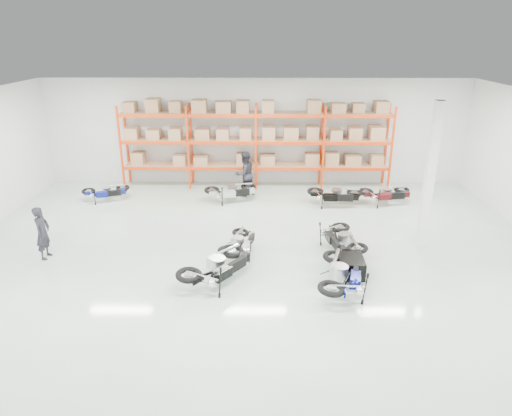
{
  "coord_description": "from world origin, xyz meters",
  "views": [
    {
      "loc": [
        0.24,
        -12.41,
        6.27
      ],
      "look_at": [
        0.07,
        0.93,
        1.1
      ],
      "focal_mm": 32.0,
      "sensor_mm": 36.0,
      "label": 1
    }
  ],
  "objects_px": {
    "moto_touring_right": "(341,235)",
    "moto_back_b": "(232,188)",
    "moto_back_c": "(335,191)",
    "moto_back_d": "(386,190)",
    "person_back": "(245,174)",
    "moto_silver_left": "(240,240)",
    "trailer": "(351,266)",
    "moto_back_a": "(106,189)",
    "person_left": "(43,233)",
    "moto_blue_centre": "(343,269)",
    "moto_black_far_left": "(218,262)"
  },
  "relations": [
    {
      "from": "moto_back_c",
      "to": "person_left",
      "type": "bearing_deg",
      "value": 120.67
    },
    {
      "from": "moto_black_far_left",
      "to": "moto_touring_right",
      "type": "xyz_separation_m",
      "value": [
        3.55,
        1.87,
        -0.06
      ]
    },
    {
      "from": "moto_silver_left",
      "to": "moto_back_b",
      "type": "height_order",
      "value": "moto_back_b"
    },
    {
      "from": "moto_back_a",
      "to": "person_left",
      "type": "xyz_separation_m",
      "value": [
        -0.23,
        -4.91,
        0.32
      ]
    },
    {
      "from": "moto_blue_centre",
      "to": "person_left",
      "type": "distance_m",
      "value": 8.66
    },
    {
      "from": "moto_touring_right",
      "to": "person_left",
      "type": "height_order",
      "value": "person_left"
    },
    {
      "from": "moto_silver_left",
      "to": "trailer",
      "type": "relative_size",
      "value": 1.11
    },
    {
      "from": "moto_blue_centre",
      "to": "moto_silver_left",
      "type": "height_order",
      "value": "moto_blue_centre"
    },
    {
      "from": "moto_blue_centre",
      "to": "moto_back_d",
      "type": "xyz_separation_m",
      "value": [
        2.73,
        6.43,
        -0.07
      ]
    },
    {
      "from": "moto_blue_centre",
      "to": "trailer",
      "type": "relative_size",
      "value": 1.4
    },
    {
      "from": "moto_black_far_left",
      "to": "person_back",
      "type": "relative_size",
      "value": 1.11
    },
    {
      "from": "trailer",
      "to": "moto_back_b",
      "type": "distance_m",
      "value": 7.02
    },
    {
      "from": "trailer",
      "to": "moto_back_c",
      "type": "distance_m",
      "value": 5.61
    },
    {
      "from": "trailer",
      "to": "moto_back_a",
      "type": "height_order",
      "value": "moto_back_a"
    },
    {
      "from": "moto_black_far_left",
      "to": "moto_touring_right",
      "type": "distance_m",
      "value": 4.02
    },
    {
      "from": "trailer",
      "to": "moto_back_a",
      "type": "distance_m",
      "value": 10.48
    },
    {
      "from": "moto_black_far_left",
      "to": "trailer",
      "type": "height_order",
      "value": "moto_black_far_left"
    },
    {
      "from": "moto_back_d",
      "to": "person_back",
      "type": "distance_m",
      "value": 5.6
    },
    {
      "from": "moto_blue_centre",
      "to": "moto_back_d",
      "type": "relative_size",
      "value": 1.12
    },
    {
      "from": "person_left",
      "to": "person_back",
      "type": "xyz_separation_m",
      "value": [
        5.7,
        5.62,
        0.11
      ]
    },
    {
      "from": "moto_black_far_left",
      "to": "trailer",
      "type": "bearing_deg",
      "value": -138.74
    },
    {
      "from": "moto_touring_right",
      "to": "moto_back_c",
      "type": "height_order",
      "value": "moto_back_c"
    },
    {
      "from": "moto_back_a",
      "to": "moto_back_d",
      "type": "xyz_separation_m",
      "value": [
        10.98,
        -0.23,
        0.07
      ]
    },
    {
      "from": "moto_blue_centre",
      "to": "moto_black_far_left",
      "type": "xyz_separation_m",
      "value": [
        -3.23,
        0.37,
        0.0
      ]
    },
    {
      "from": "moto_back_c",
      "to": "moto_back_d",
      "type": "distance_m",
      "value": 2.01
    },
    {
      "from": "moto_back_c",
      "to": "person_back",
      "type": "bearing_deg",
      "value": 76.88
    },
    {
      "from": "moto_blue_centre",
      "to": "person_back",
      "type": "height_order",
      "value": "person_back"
    },
    {
      "from": "moto_back_b",
      "to": "person_back",
      "type": "distance_m",
      "value": 0.92
    },
    {
      "from": "trailer",
      "to": "moto_back_c",
      "type": "relative_size",
      "value": 0.78
    },
    {
      "from": "moto_back_d",
      "to": "moto_touring_right",
      "type": "bearing_deg",
      "value": 140.62
    },
    {
      "from": "moto_back_a",
      "to": "moto_back_c",
      "type": "bearing_deg",
      "value": -112.02
    },
    {
      "from": "moto_touring_right",
      "to": "trailer",
      "type": "distance_m",
      "value": 1.61
    },
    {
      "from": "moto_black_far_left",
      "to": "person_left",
      "type": "distance_m",
      "value": 5.43
    },
    {
      "from": "moto_back_b",
      "to": "moto_black_far_left",
      "type": "bearing_deg",
      "value": 162.73
    },
    {
      "from": "trailer",
      "to": "person_left",
      "type": "relative_size",
      "value": 0.9
    },
    {
      "from": "moto_back_a",
      "to": "trailer",
      "type": "bearing_deg",
      "value": -144.39
    },
    {
      "from": "moto_blue_centre",
      "to": "moto_back_b",
      "type": "distance_m",
      "value": 7.43
    },
    {
      "from": "moto_touring_right",
      "to": "person_back",
      "type": "xyz_separation_m",
      "value": [
        -3.1,
        5.13,
        0.36
      ]
    },
    {
      "from": "moto_black_far_left",
      "to": "moto_back_d",
      "type": "relative_size",
      "value": 1.13
    },
    {
      "from": "moto_blue_centre",
      "to": "moto_back_c",
      "type": "height_order",
      "value": "moto_blue_centre"
    },
    {
      "from": "moto_blue_centre",
      "to": "moto_touring_right",
      "type": "relative_size",
      "value": 1.11
    },
    {
      "from": "moto_touring_right",
      "to": "moto_back_c",
      "type": "relative_size",
      "value": 0.99
    },
    {
      "from": "moto_back_c",
      "to": "moto_back_d",
      "type": "bearing_deg",
      "value": -79.87
    },
    {
      "from": "moto_silver_left",
      "to": "moto_black_far_left",
      "type": "height_order",
      "value": "moto_black_far_left"
    },
    {
      "from": "trailer",
      "to": "moto_back_a",
      "type": "relative_size",
      "value": 0.91
    },
    {
      "from": "moto_silver_left",
      "to": "trailer",
      "type": "bearing_deg",
      "value": 170.27
    },
    {
      "from": "moto_black_far_left",
      "to": "person_left",
      "type": "height_order",
      "value": "person_left"
    },
    {
      "from": "moto_back_c",
      "to": "person_back",
      "type": "xyz_separation_m",
      "value": [
        -3.52,
        1.13,
        0.36
      ]
    },
    {
      "from": "trailer",
      "to": "moto_back_c",
      "type": "height_order",
      "value": "moto_back_c"
    },
    {
      "from": "moto_touring_right",
      "to": "moto_back_b",
      "type": "distance_m",
      "value": 5.71
    }
  ]
}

